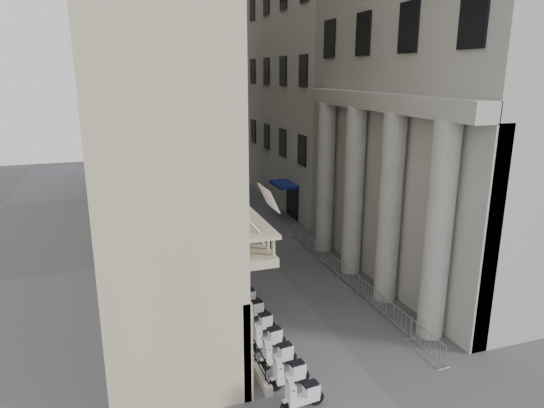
{
  "coord_description": "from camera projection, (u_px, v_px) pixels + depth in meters",
  "views": [
    {
      "loc": [
        -9.2,
        -10.98,
        11.89
      ],
      "look_at": [
        -0.61,
        14.78,
        4.5
      ],
      "focal_mm": 32.0,
      "sensor_mm": 36.0,
      "label": 1
    }
  ],
  "objects": [
    {
      "name": "barrier_6",
      "position": [
        300.0,
        243.0,
        34.9
      ],
      "size": [
        0.6,
        2.4,
        1.1
      ],
      "primitive_type": null,
      "color": "#9B9DA2",
      "rests_on": "ground"
    },
    {
      "name": "scooter_13",
      "position": [
        208.0,
        247.0,
        34.09
      ],
      "size": [
        1.45,
        0.71,
        1.5
      ],
      "primitive_type": null,
      "rotation": [
        0.0,
        0.0,
        1.68
      ],
      "color": "silver",
      "rests_on": "ground"
    },
    {
      "name": "scooter_12",
      "position": [
        212.0,
        254.0,
        32.83
      ],
      "size": [
        1.45,
        0.71,
        1.5
      ],
      "primitive_type": null,
      "rotation": [
        0.0,
        0.0,
        1.68
      ],
      "color": "silver",
      "rests_on": "ground"
    },
    {
      "name": "barrier_0",
      "position": [
        426.0,
        354.0,
        21.17
      ],
      "size": [
        0.6,
        2.4,
        1.1
      ],
      "primitive_type": null,
      "color": "#9B9DA2",
      "rests_on": "ground"
    },
    {
      "name": "barrier_2",
      "position": [
        369.0,
        304.0,
        25.75
      ],
      "size": [
        0.6,
        2.4,
        1.1
      ],
      "primitive_type": null,
      "color": "#9B9DA2",
      "rests_on": "ground"
    },
    {
      "name": "pedestrian_a",
      "position": [
        236.0,
        199.0,
        43.21
      ],
      "size": [
        0.82,
        0.63,
        2.0
      ],
      "primitive_type": "imported",
      "rotation": [
        0.0,
        0.0,
        2.91
      ],
      "color": "black",
      "rests_on": "ground"
    },
    {
      "name": "scooter_9",
      "position": [
        226.0,
        278.0,
        29.05
      ],
      "size": [
        1.45,
        0.71,
        1.5
      ],
      "primitive_type": null,
      "rotation": [
        0.0,
        0.0,
        1.68
      ],
      "color": "silver",
      "rests_on": "ground"
    },
    {
      "name": "info_kiosk",
      "position": [
        194.0,
        220.0,
        37.31
      ],
      "size": [
        0.32,
        0.85,
        1.76
      ],
      "rotation": [
        0.0,
        0.0,
        0.07
      ],
      "color": "black",
      "rests_on": "ground"
    },
    {
      "name": "scooter_8",
      "position": [
        231.0,
        287.0,
        27.79
      ],
      "size": [
        1.45,
        0.71,
        1.5
      ],
      "primitive_type": null,
      "rotation": [
        0.0,
        0.0,
        1.68
      ],
      "color": "silver",
      "rests_on": "ground"
    },
    {
      "name": "pedestrian_c",
      "position": [
        199.0,
        192.0,
        46.27
      ],
      "size": [
        0.94,
        0.78,
        1.65
      ],
      "primitive_type": "imported",
      "rotation": [
        0.0,
        0.0,
        3.51
      ],
      "color": "black",
      "rests_on": "ground"
    },
    {
      "name": "scooter_4",
      "position": [
        259.0,
        334.0,
        22.76
      ],
      "size": [
        1.45,
        0.71,
        1.5
      ],
      "primitive_type": null,
      "rotation": [
        0.0,
        0.0,
        1.68
      ],
      "color": "silver",
      "rests_on": "ground"
    },
    {
      "name": "scooter_1",
      "position": [
        290.0,
        386.0,
        18.98
      ],
      "size": [
        1.45,
        0.71,
        1.5
      ],
      "primitive_type": null,
      "rotation": [
        0.0,
        0.0,
        1.68
      ],
      "color": "silver",
      "rests_on": "ground"
    },
    {
      "name": "scooter_5",
      "position": [
        251.0,
        321.0,
        24.02
      ],
      "size": [
        1.45,
        0.71,
        1.5
      ],
      "primitive_type": null,
      "rotation": [
        0.0,
        0.0,
        1.68
      ],
      "color": "silver",
      "rests_on": "ground"
    },
    {
      "name": "barrier_1",
      "position": [
        395.0,
        326.0,
        23.46
      ],
      "size": [
        0.6,
        2.4,
        1.1
      ],
      "primitive_type": null,
      "color": "#9B9DA2",
      "rests_on": "ground"
    },
    {
      "name": "far_building",
      "position": [
        186.0,
        45.0,
        55.98
      ],
      "size": [
        22.0,
        10.0,
        30.0
      ],
      "primitive_type": "cube",
      "color": "beige",
      "rests_on": "ground"
    },
    {
      "name": "scooter_7",
      "position": [
        237.0,
        297.0,
        26.53
      ],
      "size": [
        1.45,
        0.71,
        1.5
      ],
      "primitive_type": null,
      "rotation": [
        0.0,
        0.0,
        1.68
      ],
      "color": "silver",
      "rests_on": "ground"
    },
    {
      "name": "blue_awning",
      "position": [
        283.0,
        218.0,
        41.05
      ],
      "size": [
        1.6,
        3.0,
        3.0
      ],
      "primitive_type": null,
      "color": "navy",
      "rests_on": "ground"
    },
    {
      "name": "barrier_3",
      "position": [
        348.0,
        285.0,
        28.04
      ],
      "size": [
        0.6,
        2.4,
        1.1
      ],
      "primitive_type": null,
      "color": "#9B9DA2",
      "rests_on": "ground"
    },
    {
      "name": "flag",
      "position": [
        269.0,
        380.0,
        19.34
      ],
      "size": [
        1.0,
        1.4,
        8.2
      ],
      "primitive_type": null,
      "color": "#9E0C11",
      "rests_on": "ground"
    },
    {
      "name": "barrier_4",
      "position": [
        329.0,
        269.0,
        30.33
      ],
      "size": [
        0.6,
        2.4,
        1.1
      ],
      "primitive_type": null,
      "color": "#9B9DA2",
      "rests_on": "ground"
    },
    {
      "name": "iron_fence",
      "position": [
        202.0,
        264.0,
        31.15
      ],
      "size": [
        0.3,
        28.0,
        1.4
      ],
      "primitive_type": null,
      "color": "black",
      "rests_on": "ground"
    },
    {
      "name": "scooter_6",
      "position": [
        244.0,
        308.0,
        25.27
      ],
      "size": [
        1.45,
        0.71,
        1.5
      ],
      "primitive_type": null,
      "rotation": [
        0.0,
        0.0,
        1.68
      ],
      "color": "silver",
      "rests_on": "ground"
    },
    {
      "name": "security_tent",
      "position": [
        185.0,
        187.0,
        40.54
      ],
      "size": [
        3.91,
        3.91,
        3.18
      ],
      "color": "silver",
      "rests_on": "ground"
    },
    {
      "name": "barrier_5",
      "position": [
        314.0,
        255.0,
        32.62
      ],
      "size": [
        0.6,
        2.4,
        1.1
      ],
      "primitive_type": null,
      "color": "#9B9DA2",
      "rests_on": "ground"
    },
    {
      "name": "scooter_14",
      "position": [
        204.0,
        241.0,
        35.35
      ],
      "size": [
        1.45,
        0.71,
        1.5
      ],
      "primitive_type": null,
      "rotation": [
        0.0,
        0.0,
        1.68
      ],
      "color": "silver",
      "rests_on": "ground"
    },
    {
      "name": "scooter_3",
      "position": [
        268.0,
        350.0,
        21.5
      ],
      "size": [
        1.45,
        0.71,
        1.5
      ],
      "primitive_type": null,
      "rotation": [
        0.0,
        0.0,
        1.68
      ],
      "color": "silver",
      "rests_on": "ground"
    },
    {
      "name": "scooter_10",
      "position": [
        221.0,
        269.0,
        30.31
      ],
      "size": [
        1.45,
        0.71,
        1.5
      ],
      "primitive_type": null,
      "rotation": [
        0.0,
        0.0,
        1.68
      ],
      "color": "silver",
      "rests_on": "ground"
    },
    {
      "name": "scooter_11",
      "position": [
        216.0,
        261.0,
        31.57
      ],
      "size": [
        1.45,
        0.71,
        1.5
      ],
      "primitive_type": null,
      "rotation": [
        0.0,
        0.0,
        1.68
      ],
      "color": "silver",
      "rests_on": "ground"
    },
    {
      "name": "pedestrian_b",
      "position": [
        241.0,
        185.0,
        48.81
      ],
      "size": [
        1.0,
        0.83,
        1.84
      ],
      "primitive_type": "imported",
      "rotation": [
        0.0,
        0.0,
        2.98
      ],
      "color": "black",
      "rests_on": "ground"
    },
    {
      "name": "street_lamp",
      "position": [
        206.0,
        166.0,
        38.32
      ],
      "size": [
        2.55,
        0.72,
        7.91
      ],
      "rotation": [
        0.0,
        0.0,
        -0.22
      ],
      "color": "#92959A",
      "rests_on": "ground"
    },
    {
      "name": "scooter_2",
      "position": [
        278.0,
        367.0,
        20.24
      ],
      "size": [
        1.45,
        0.71,
        1.5
      ],
      "primitive_type": null,
      "rotation": [
        0.0,
        0.0,
        1.68
      ],
      "color": "silver",
      "rests_on": "ground"
    }
  ]
}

